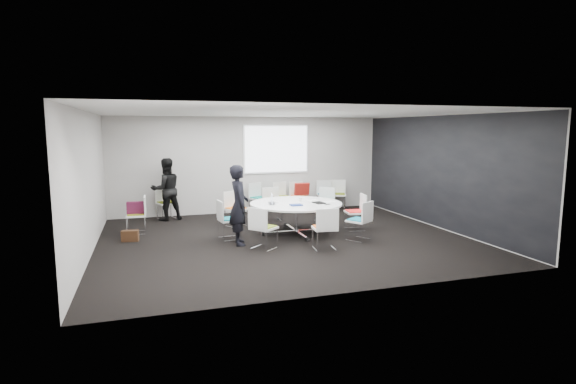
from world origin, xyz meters
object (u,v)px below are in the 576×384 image
object	(u,v)px
chair_ring_b	(324,211)
laptop	(274,203)
chair_ring_d	(236,216)
maroon_bag	(136,208)
chair_spare_left	(137,222)
chair_ring_e	(229,227)
chair_ring_f	(263,236)
chair_ring_c	(272,211)
person_main	(239,205)
chair_ring_h	(359,228)
chair_back_a	(259,204)
chair_back_e	(338,200)
chair_ring_a	(355,219)
chair_back_d	(325,201)
cup	(301,199)
brown_bag	(130,236)
conference_table	(296,211)
chair_back_b	(283,203)
chair_ring_g	(325,236)
person_back	(166,189)
chair_back_c	(299,202)
chair_person_back	(167,209)

from	to	relation	value
chair_ring_b	laptop	xyz separation A→B (m)	(-1.72, -1.15, 0.47)
chair_ring_d	maroon_bag	bearing A→B (deg)	-26.59
chair_spare_left	chair_ring_e	bearing A→B (deg)	-120.55
chair_ring_f	chair_spare_left	distance (m)	3.35
chair_ring_c	person_main	size ratio (longest dim) A/B	0.52
chair_ring_h	chair_back_a	distance (m)	4.03
chair_ring_d	chair_back_e	distance (m)	3.81
maroon_bag	chair_back_e	bearing A→B (deg)	15.48
chair_ring_a	chair_back_d	world-z (taller)	same
chair_ring_f	cup	xyz separation A→B (m)	(1.26, 1.32, 0.50)
chair_ring_a	maroon_bag	distance (m)	5.24
brown_bag	chair_spare_left	bearing A→B (deg)	79.12
chair_back_a	cup	distance (m)	2.63
chair_back_a	laptop	distance (m)	2.76
laptop	chair_ring_b	bearing A→B (deg)	-45.31
conference_table	chair_ring_a	world-z (taller)	chair_ring_a
chair_back_b	chair_back_d	world-z (taller)	same
chair_ring_b	chair_back_b	xyz separation A→B (m)	(-0.70, 1.53, 0.00)
chair_ring_g	person_back	distance (m)	5.05
person_back	laptop	xyz separation A→B (m)	(2.30, -2.49, -0.09)
chair_back_c	chair_person_back	size ratio (longest dim) A/B	1.00
chair_back_b	chair_ring_a	bearing A→B (deg)	93.73
conference_table	chair_ring_f	size ratio (longest dim) A/B	2.45
chair_ring_a	chair_back_b	distance (m)	2.99
chair_ring_d	brown_bag	world-z (taller)	chair_ring_d
chair_ring_c	chair_ring_h	bearing A→B (deg)	115.33
chair_back_b	person_back	world-z (taller)	person_back
person_back	maroon_bag	xyz separation A→B (m)	(-0.76, -1.42, -0.22)
chair_spare_left	chair_person_back	bearing A→B (deg)	-23.91
chair_person_back	person_back	world-z (taller)	person_back
chair_ring_e	person_main	size ratio (longest dim) A/B	0.52
chair_back_b	chair_back_a	bearing A→B (deg)	-17.44
chair_ring_d	chair_back_c	world-z (taller)	same
chair_ring_f	chair_back_c	size ratio (longest dim) A/B	1.00
chair_spare_left	person_back	xyz separation A→B (m)	(0.74, 1.42, 0.56)
chair_ring_a	chair_ring_d	distance (m)	2.99
chair_ring_h	chair_spare_left	bearing A→B (deg)	122.03
chair_back_a	chair_person_back	distance (m)	2.61
chair_ring_e	chair_person_back	bearing A→B (deg)	-163.36
chair_spare_left	person_back	world-z (taller)	person_back
chair_ring_b	chair_ring_f	distance (m)	3.24
chair_ring_e	chair_ring_f	distance (m)	1.16
chair_ring_b	person_main	xyz separation A→B (m)	(-2.66, -1.77, 0.58)
chair_ring_f	chair_person_back	world-z (taller)	same
cup	chair_ring_e	bearing A→B (deg)	-170.85
chair_ring_b	chair_ring_d	distance (m)	2.40
person_main	brown_bag	distance (m)	2.55
chair_ring_e	chair_back_e	distance (m)	4.82
chair_back_b	person_main	size ratio (longest dim) A/B	0.52
chair_back_a	chair_spare_left	bearing A→B (deg)	1.50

